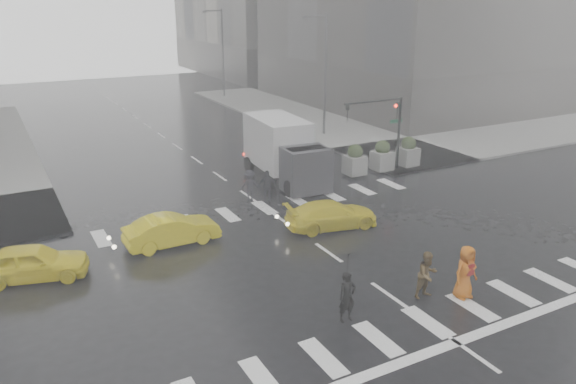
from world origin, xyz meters
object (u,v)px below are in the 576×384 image
pedestrian_brown (427,275)px  box_truck (285,149)px  taxi_mid (172,230)px  taxi_front (32,262)px  pedestrian_orange (466,272)px  traffic_signal_pole (386,120)px

pedestrian_brown → box_truck: 14.32m
taxi_mid → taxi_front: bearing=94.4°
pedestrian_brown → taxi_mid: pedestrian_brown is taller
pedestrian_orange → box_truck: 14.84m
taxi_front → taxi_mid: (5.52, 0.55, -0.02)m
traffic_signal_pole → pedestrian_brown: (-7.95, -12.71, -2.36)m
taxi_front → box_truck: (13.94, 6.10, 1.20)m
traffic_signal_pole → taxi_mid: traffic_signal_pole is taller
pedestrian_brown → pedestrian_orange: (1.15, -0.64, 0.11)m
taxi_front → traffic_signal_pole: bearing=-61.5°
traffic_signal_pole → pedestrian_brown: bearing=-122.0°
taxi_front → taxi_mid: 5.54m
box_truck → taxi_front: bearing=-151.9°
pedestrian_orange → taxi_front: bearing=144.4°
pedestrian_orange → taxi_front: pedestrian_orange is taller
pedestrian_brown → box_truck: box_truck is taller
pedestrian_orange → taxi_mid: bearing=127.4°
pedestrian_orange → box_truck: (0.80, 14.79, 0.90)m
pedestrian_brown → traffic_signal_pole: bearing=55.4°
pedestrian_orange → pedestrian_brown: bearing=148.8°
pedestrian_orange → taxi_front: size_ratio=0.49×
traffic_signal_pole → pedestrian_orange: 15.15m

